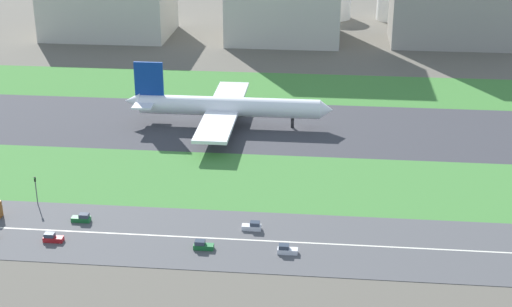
{
  "coord_description": "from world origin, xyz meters",
  "views": [
    {
      "loc": [
        11.06,
        -223.69,
        83.33
      ],
      "look_at": [
        -7.99,
        -36.5,
        6.0
      ],
      "focal_mm": 54.03,
      "sensor_mm": 36.0,
      "label": 1
    }
  ],
  "objects_px": {
    "car_3": "(203,246)",
    "fuel_tank_centre": "(395,7)",
    "terminal_building": "(109,3)",
    "airliner": "(224,107)",
    "fuel_tank_west": "(332,4)",
    "traffic_light": "(36,188)",
    "car_5": "(82,218)",
    "car_1": "(287,250)",
    "car_2": "(252,226)",
    "car_4": "(52,238)"
  },
  "relations": [
    {
      "from": "car_3",
      "to": "fuel_tank_centre",
      "type": "height_order",
      "value": "fuel_tank_centre"
    },
    {
      "from": "car_1",
      "to": "car_2",
      "type": "distance_m",
      "value": 13.12
    },
    {
      "from": "airliner",
      "to": "car_5",
      "type": "xyz_separation_m",
      "value": [
        -24.13,
        -68.0,
        -5.31
      ]
    },
    {
      "from": "airliner",
      "to": "car_3",
      "type": "xyz_separation_m",
      "value": [
        6.16,
        -78.0,
        -5.31
      ]
    },
    {
      "from": "car_3",
      "to": "car_4",
      "type": "distance_m",
      "value": 33.83
    },
    {
      "from": "car_2",
      "to": "fuel_tank_west",
      "type": "bearing_deg",
      "value": 86.05
    },
    {
      "from": "airliner",
      "to": "terminal_building",
      "type": "bearing_deg",
      "value": 120.95
    },
    {
      "from": "car_5",
      "to": "car_2",
      "type": "bearing_deg",
      "value": 0.0
    },
    {
      "from": "airliner",
      "to": "traffic_light",
      "type": "distance_m",
      "value": 70.98
    },
    {
      "from": "car_5",
      "to": "fuel_tank_west",
      "type": "xyz_separation_m",
      "value": [
        55.85,
        227.0,
        5.9
      ]
    },
    {
      "from": "fuel_tank_centre",
      "to": "fuel_tank_west",
      "type": "bearing_deg",
      "value": 180.0
    },
    {
      "from": "airliner",
      "to": "fuel_tank_centre",
      "type": "distance_m",
      "value": 170.85
    },
    {
      "from": "car_2",
      "to": "fuel_tank_centre",
      "type": "height_order",
      "value": "fuel_tank_centre"
    },
    {
      "from": "fuel_tank_west",
      "to": "fuel_tank_centre",
      "type": "relative_size",
      "value": 1.05
    },
    {
      "from": "car_3",
      "to": "fuel_tank_west",
      "type": "bearing_deg",
      "value": -96.16
    },
    {
      "from": "car_5",
      "to": "car_2",
      "type": "distance_m",
      "value": 40.16
    },
    {
      "from": "car_4",
      "to": "traffic_light",
      "type": "height_order",
      "value": "traffic_light"
    },
    {
      "from": "traffic_light",
      "to": "fuel_tank_centre",
      "type": "xyz_separation_m",
      "value": [
        100.39,
        219.01,
        1.91
      ]
    },
    {
      "from": "airliner",
      "to": "car_2",
      "type": "bearing_deg",
      "value": -76.73
    },
    {
      "from": "airliner",
      "to": "terminal_building",
      "type": "relative_size",
      "value": 1.18
    },
    {
      "from": "car_2",
      "to": "car_4",
      "type": "height_order",
      "value": "same"
    },
    {
      "from": "airliner",
      "to": "car_5",
      "type": "height_order",
      "value": "airliner"
    },
    {
      "from": "car_3",
      "to": "terminal_building",
      "type": "bearing_deg",
      "value": -68.79
    },
    {
      "from": "terminal_building",
      "to": "fuel_tank_west",
      "type": "xyz_separation_m",
      "value": [
        100.08,
        45.0,
        -7.72
      ]
    },
    {
      "from": "airliner",
      "to": "car_3",
      "type": "distance_m",
      "value": 78.42
    },
    {
      "from": "car_3",
      "to": "car_1",
      "type": "relative_size",
      "value": 1.0
    },
    {
      "from": "car_3",
      "to": "car_5",
      "type": "bearing_deg",
      "value": -18.27
    },
    {
      "from": "car_3",
      "to": "traffic_light",
      "type": "xyz_separation_m",
      "value": [
        -44.03,
        17.99,
        3.37
      ]
    },
    {
      "from": "car_3",
      "to": "car_2",
      "type": "relative_size",
      "value": 1.0
    },
    {
      "from": "airliner",
      "to": "fuel_tank_west",
      "type": "relative_size",
      "value": 3.48
    },
    {
      "from": "fuel_tank_west",
      "to": "airliner",
      "type": "bearing_deg",
      "value": -101.28
    },
    {
      "from": "car_3",
      "to": "fuel_tank_west",
      "type": "relative_size",
      "value": 0.24
    },
    {
      "from": "fuel_tank_west",
      "to": "terminal_building",
      "type": "bearing_deg",
      "value": -155.79
    },
    {
      "from": "airliner",
      "to": "fuel_tank_centre",
      "type": "bearing_deg",
      "value": 68.53
    },
    {
      "from": "fuel_tank_west",
      "to": "car_1",
      "type": "bearing_deg",
      "value": -91.74
    },
    {
      "from": "terminal_building",
      "to": "fuel_tank_west",
      "type": "distance_m",
      "value": 110.0
    },
    {
      "from": "car_1",
      "to": "fuel_tank_centre",
      "type": "height_order",
      "value": "fuel_tank_centre"
    },
    {
      "from": "car_1",
      "to": "car_5",
      "type": "relative_size",
      "value": 1.0
    },
    {
      "from": "car_5",
      "to": "traffic_light",
      "type": "height_order",
      "value": "traffic_light"
    },
    {
      "from": "airliner",
      "to": "car_4",
      "type": "distance_m",
      "value": 82.93
    },
    {
      "from": "airliner",
      "to": "traffic_light",
      "type": "height_order",
      "value": "airliner"
    },
    {
      "from": "car_1",
      "to": "terminal_building",
      "type": "xyz_separation_m",
      "value": [
        -92.88,
        192.0,
        13.61
      ]
    },
    {
      "from": "terminal_building",
      "to": "fuel_tank_centre",
      "type": "relative_size",
      "value": 3.11
    },
    {
      "from": "car_5",
      "to": "fuel_tank_centre",
      "type": "distance_m",
      "value": 243.03
    },
    {
      "from": "traffic_light",
      "to": "terminal_building",
      "type": "relative_size",
      "value": 0.13
    },
    {
      "from": "car_1",
      "to": "car_5",
      "type": "height_order",
      "value": "same"
    },
    {
      "from": "airliner",
      "to": "car_1",
      "type": "xyz_separation_m",
      "value": [
        24.52,
        -78.0,
        -5.31
      ]
    },
    {
      "from": "car_3",
      "to": "car_1",
      "type": "bearing_deg",
      "value": -180.0
    },
    {
      "from": "fuel_tank_centre",
      "to": "airliner",
      "type": "bearing_deg",
      "value": -111.47
    },
    {
      "from": "car_2",
      "to": "car_3",
      "type": "bearing_deg",
      "value": -134.63
    }
  ]
}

